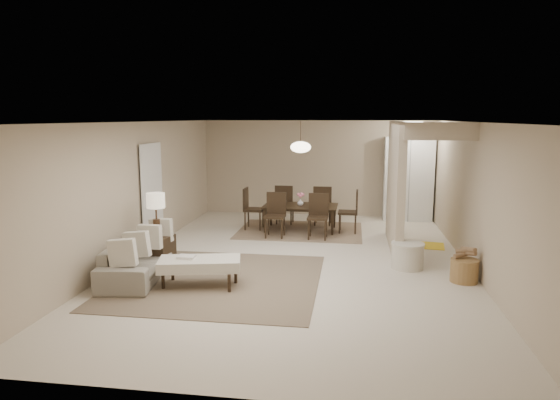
% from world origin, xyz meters
% --- Properties ---
extents(floor, '(9.00, 9.00, 0.00)m').
position_xyz_m(floor, '(0.00, 0.00, 0.00)').
color(floor, beige).
rests_on(floor, ground).
extents(ceiling, '(9.00, 9.00, 0.00)m').
position_xyz_m(ceiling, '(0.00, 0.00, 2.50)').
color(ceiling, white).
rests_on(ceiling, back_wall).
extents(back_wall, '(6.00, 0.00, 6.00)m').
position_xyz_m(back_wall, '(0.00, 4.50, 1.25)').
color(back_wall, '#BEAB90').
rests_on(back_wall, floor).
extents(left_wall, '(0.00, 9.00, 9.00)m').
position_xyz_m(left_wall, '(-3.00, 0.00, 1.25)').
color(left_wall, '#BEAB90').
rests_on(left_wall, floor).
extents(right_wall, '(0.00, 9.00, 9.00)m').
position_xyz_m(right_wall, '(3.00, 0.00, 1.25)').
color(right_wall, '#BEAB90').
rests_on(right_wall, floor).
extents(partition, '(0.15, 2.50, 2.50)m').
position_xyz_m(partition, '(1.80, 1.25, 1.25)').
color(partition, '#BEAB90').
rests_on(partition, floor).
extents(doorway, '(0.04, 0.90, 2.04)m').
position_xyz_m(doorway, '(-2.97, 0.60, 1.02)').
color(doorway, black).
rests_on(doorway, floor).
extents(pantry_cabinet, '(1.20, 0.55, 2.10)m').
position_xyz_m(pantry_cabinet, '(2.35, 4.15, 1.05)').
color(pantry_cabinet, white).
rests_on(pantry_cabinet, floor).
extents(flush_light, '(0.44, 0.44, 0.05)m').
position_xyz_m(flush_light, '(2.30, 3.20, 2.46)').
color(flush_light, white).
rests_on(flush_light, ceiling).
extents(living_rug, '(3.20, 3.20, 0.01)m').
position_xyz_m(living_rug, '(-1.13, -1.25, 0.01)').
color(living_rug, brown).
rests_on(living_rug, floor).
extents(sofa, '(2.09, 1.03, 0.59)m').
position_xyz_m(sofa, '(-2.45, -1.25, 0.29)').
color(sofa, gray).
rests_on(sofa, floor).
extents(ottoman_bench, '(1.33, 0.82, 0.44)m').
position_xyz_m(ottoman_bench, '(-1.33, -1.55, 0.36)').
color(ottoman_bench, beige).
rests_on(ottoman_bench, living_rug).
extents(side_table, '(0.54, 0.54, 0.53)m').
position_xyz_m(side_table, '(-2.40, -0.57, 0.26)').
color(side_table, black).
rests_on(side_table, floor).
extents(table_lamp, '(0.32, 0.32, 0.76)m').
position_xyz_m(table_lamp, '(-2.40, -0.57, 1.09)').
color(table_lamp, '#4B3220').
rests_on(table_lamp, side_table).
extents(round_pouf, '(0.57, 0.57, 0.44)m').
position_xyz_m(round_pouf, '(1.94, -0.10, 0.22)').
color(round_pouf, beige).
rests_on(round_pouf, floor).
extents(wicker_basket, '(0.45, 0.45, 0.37)m').
position_xyz_m(wicker_basket, '(2.75, -0.72, 0.18)').
color(wicker_basket, olive).
rests_on(wicker_basket, floor).
extents(dining_rug, '(2.80, 2.10, 0.01)m').
position_xyz_m(dining_rug, '(-0.20, 2.48, 0.01)').
color(dining_rug, '#856C53').
rests_on(dining_rug, floor).
extents(dining_table, '(1.69, 0.96, 0.59)m').
position_xyz_m(dining_table, '(-0.20, 2.48, 0.30)').
color(dining_table, black).
rests_on(dining_table, dining_rug).
extents(dining_chairs, '(2.60, 1.89, 0.97)m').
position_xyz_m(dining_chairs, '(-0.20, 2.48, 0.48)').
color(dining_chairs, black).
rests_on(dining_chairs, dining_rug).
extents(vase, '(0.16, 0.16, 0.15)m').
position_xyz_m(vase, '(-0.20, 2.48, 0.67)').
color(vase, white).
rests_on(vase, dining_table).
extents(yellow_mat, '(1.06, 0.73, 0.01)m').
position_xyz_m(yellow_mat, '(2.34, 1.53, 0.01)').
color(yellow_mat, yellow).
rests_on(yellow_mat, floor).
extents(pendant_light, '(0.46, 0.46, 0.71)m').
position_xyz_m(pendant_light, '(-0.20, 2.48, 1.92)').
color(pendant_light, '#4B3220').
rests_on(pendant_light, ceiling).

